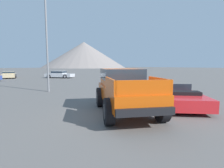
% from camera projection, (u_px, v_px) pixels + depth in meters
% --- Properties ---
extents(ground_plane, '(320.00, 320.00, 0.00)m').
position_uv_depth(ground_plane, '(122.00, 115.00, 7.17)').
color(ground_plane, '#5B5956').
extents(orange_pickup_truck, '(3.80, 5.11, 1.89)m').
position_uv_depth(orange_pickup_truck, '(124.00, 87.00, 7.77)').
color(orange_pickup_truck, '#CC4C0C').
rests_on(orange_pickup_truck, ground_plane).
extents(red_convertible_car, '(4.39, 4.53, 1.05)m').
position_uv_depth(red_convertible_car, '(178.00, 97.00, 8.94)').
color(red_convertible_car, red).
rests_on(red_convertible_car, ground_plane).
extents(parked_car_tan, '(2.57, 4.41, 1.09)m').
position_uv_depth(parked_car_tan, '(9.00, 75.00, 28.13)').
color(parked_car_tan, tan).
rests_on(parked_car_tan, ground_plane).
extents(parked_car_silver, '(4.38, 4.61, 1.14)m').
position_uv_depth(parked_car_silver, '(59.00, 74.00, 28.65)').
color(parked_car_silver, '#B7BABF').
rests_on(parked_car_silver, ground_plane).
extents(street_lamp_post, '(0.90, 0.24, 7.31)m').
position_uv_depth(street_lamp_post, '(47.00, 34.00, 13.19)').
color(street_lamp_post, slate).
rests_on(street_lamp_post, ground_plane).
extents(distant_mountain_range, '(200.40, 72.71, 21.42)m').
position_uv_depth(distant_mountain_range, '(15.00, 55.00, 115.63)').
color(distant_mountain_range, gray).
rests_on(distant_mountain_range, ground_plane).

